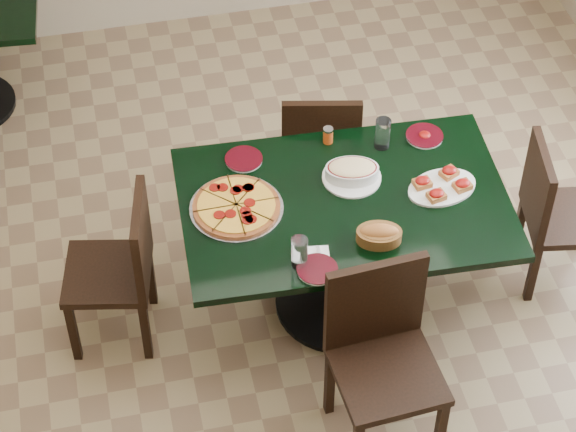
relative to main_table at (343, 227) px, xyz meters
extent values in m
plane|color=olive|center=(-0.39, -0.15, -0.57)|extent=(5.50, 5.50, 0.00)
cube|color=black|center=(0.00, 0.00, 0.16)|extent=(1.57, 1.05, 0.04)
cylinder|color=black|center=(0.00, 0.00, -0.21)|extent=(0.13, 0.13, 0.71)
cylinder|color=black|center=(0.00, 0.00, -0.55)|extent=(0.66, 0.66, 0.03)
cube|color=black|center=(0.07, 0.75, -0.16)|extent=(0.48, 0.48, 0.04)
cube|color=black|center=(0.03, 0.57, 0.08)|extent=(0.40, 0.12, 0.43)
cube|color=black|center=(0.27, 0.88, -0.37)|extent=(0.05, 0.05, 0.39)
cube|color=black|center=(0.20, 0.55, -0.37)|extent=(0.05, 0.05, 0.39)
cube|color=black|center=(-0.07, 0.95, -0.37)|extent=(0.05, 0.05, 0.39)
cube|color=black|center=(-0.14, 0.62, -0.37)|extent=(0.05, 0.05, 0.39)
cube|color=black|center=(0.00, -0.80, -0.11)|extent=(0.48, 0.48, 0.04)
cube|color=black|center=(-0.02, -0.60, 0.15)|extent=(0.45, 0.07, 0.48)
cube|color=black|center=(-0.21, -0.62, -0.35)|extent=(0.04, 0.04, 0.44)
cube|color=black|center=(0.21, -0.98, -0.35)|extent=(0.04, 0.04, 0.44)
cube|color=black|center=(0.18, -0.59, -0.35)|extent=(0.04, 0.04, 0.44)
cube|color=black|center=(1.15, -0.03, -0.16)|extent=(0.46, 0.46, 0.04)
cube|color=black|center=(0.97, 0.00, 0.07)|extent=(0.10, 0.40, 0.43)
cube|color=black|center=(0.96, -0.17, -0.37)|extent=(0.05, 0.05, 0.39)
cube|color=black|center=(1.01, 0.16, -0.37)|extent=(0.05, 0.05, 0.39)
cube|color=black|center=(-1.13, 0.08, -0.15)|extent=(0.48, 0.48, 0.04)
cube|color=black|center=(-0.95, 0.05, 0.09)|extent=(0.12, 0.41, 0.44)
cube|color=black|center=(-1.27, 0.29, -0.37)|extent=(0.05, 0.05, 0.40)
cube|color=black|center=(-0.93, 0.22, -0.37)|extent=(0.05, 0.05, 0.40)
cube|color=black|center=(-1.34, -0.06, -0.37)|extent=(0.05, 0.05, 0.40)
cube|color=black|center=(-1.00, -0.12, -0.37)|extent=(0.05, 0.05, 0.40)
cylinder|color=#B4B4BB|center=(-0.50, 0.05, 0.19)|extent=(0.44, 0.44, 0.01)
cylinder|color=brown|center=(-0.50, 0.05, 0.20)|extent=(0.41, 0.41, 0.02)
cylinder|color=gold|center=(-0.50, 0.05, 0.21)|extent=(0.36, 0.36, 0.01)
cylinder|color=silver|center=(0.07, 0.14, 0.19)|extent=(0.28, 0.28, 0.01)
ellipsoid|color=beige|center=(0.07, 0.14, 0.25)|extent=(0.25, 0.19, 0.04)
ellipsoid|color=#B46D32|center=(0.09, -0.28, 0.24)|extent=(0.19, 0.12, 0.07)
cylinder|color=silver|center=(-0.22, -0.40, 0.19)|extent=(0.18, 0.18, 0.01)
cylinder|color=#35030A|center=(-0.22, -0.40, 0.19)|extent=(0.18, 0.18, 0.00)
cylinder|color=silver|center=(0.49, 0.34, 0.19)|extent=(0.18, 0.18, 0.01)
cylinder|color=#35030A|center=(0.49, 0.34, 0.19)|extent=(0.18, 0.18, 0.00)
ellipsoid|color=#A8080F|center=(0.49, 0.34, 0.20)|extent=(0.06, 0.06, 0.03)
cylinder|color=silver|center=(-0.41, 0.37, 0.19)|extent=(0.18, 0.18, 0.01)
cylinder|color=#35030A|center=(-0.41, 0.37, 0.19)|extent=(0.18, 0.18, 0.00)
cube|color=white|center=(-0.22, -0.32, 0.18)|extent=(0.15, 0.15, 0.00)
cube|color=#B4B4BB|center=(-0.20, -0.32, 0.19)|extent=(0.03, 0.13, 0.00)
cylinder|color=silver|center=(0.27, 0.33, 0.26)|extent=(0.08, 0.08, 0.16)
cylinder|color=silver|center=(-0.29, -0.34, 0.26)|extent=(0.07, 0.07, 0.16)
cylinder|color=#D14F16|center=(0.02, 0.41, 0.22)|extent=(0.05, 0.05, 0.08)
cylinder|color=#B4B4BB|center=(0.02, 0.41, 0.26)|extent=(0.05, 0.05, 0.01)
camera|label=1|loc=(-1.04, -3.54, 3.89)|focal=70.00mm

